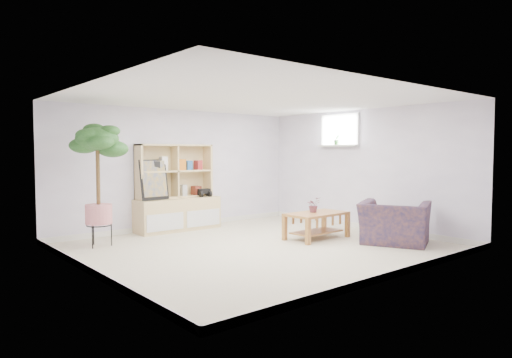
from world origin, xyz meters
TOP-DOWN VIEW (x-y plane):
  - floor at (0.00, 0.00)m, footprint 5.50×5.00m
  - ceiling at (0.00, 0.00)m, footprint 5.50×5.00m
  - walls at (0.00, 0.00)m, footprint 5.51×5.01m
  - baseboard at (0.00, 0.00)m, footprint 5.50×5.00m
  - window at (2.73, 0.60)m, footprint 0.10×0.98m
  - window_sill at (2.67, 0.60)m, footprint 0.14×1.00m
  - storage_unit at (-0.21, 2.24)m, footprint 1.70×0.57m
  - poster at (-0.74, 2.20)m, footprint 0.56×0.16m
  - toy_truck at (0.35, 2.15)m, footprint 0.37×0.28m
  - coffee_table at (1.24, -0.13)m, footprint 1.16×0.66m
  - table_plant at (1.23, -0.06)m, footprint 0.26×0.23m
  - floor_tree at (-2.00, 1.69)m, footprint 0.98×0.98m
  - armchair at (1.90, -1.29)m, footprint 1.33×1.40m
  - sill_plant at (2.67, 0.64)m, footprint 0.15×0.13m

SIDE VIEW (x-z plane):
  - floor at x=0.00m, z-range -0.01..0.01m
  - baseboard at x=0.00m, z-range 0.00..0.10m
  - coffee_table at x=1.24m, z-range 0.00..0.47m
  - armchair at x=1.90m, z-range 0.00..0.81m
  - table_plant at x=1.23m, z-range 0.47..0.74m
  - toy_truck at x=0.35m, z-range 0.64..0.82m
  - storage_unit at x=-0.21m, z-range 0.00..1.70m
  - floor_tree at x=-2.00m, z-range 0.00..2.03m
  - poster at x=-0.74m, z-range 0.64..1.41m
  - walls at x=0.00m, z-range 0.00..2.40m
  - window_sill at x=2.67m, z-range 1.66..1.70m
  - sill_plant at x=2.67m, z-range 1.70..1.92m
  - window at x=2.73m, z-range 1.66..2.34m
  - ceiling at x=0.00m, z-range 2.40..2.40m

